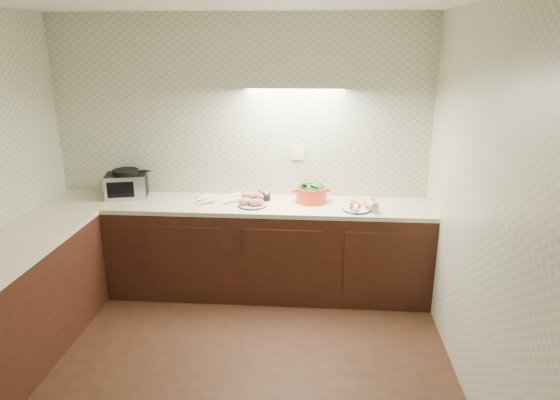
# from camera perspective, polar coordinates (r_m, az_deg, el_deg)

# --- Properties ---
(room) EXTENTS (3.60, 3.60, 2.60)m
(room) POSITION_cam_1_polar(r_m,az_deg,el_deg) (3.06, -9.80, 3.98)
(room) COLOR black
(room) RESTS_ON ground
(counter) EXTENTS (3.60, 3.60, 0.90)m
(counter) POSITION_cam_1_polar(r_m,az_deg,el_deg) (4.28, -15.77, -9.27)
(counter) COLOR black
(counter) RESTS_ON ground
(toaster_oven) EXTENTS (0.44, 0.37, 0.27)m
(toaster_oven) POSITION_cam_1_polar(r_m,az_deg,el_deg) (5.04, -17.14, 1.74)
(toaster_oven) COLOR black
(toaster_oven) RESTS_ON counter
(parsnip_pile) EXTENTS (0.32, 0.27, 0.07)m
(parsnip_pile) POSITION_cam_1_polar(r_m,az_deg,el_deg) (4.75, -7.28, 0.23)
(parsnip_pile) COLOR #F1EEBF
(parsnip_pile) RESTS_ON counter
(sweet_potato_plate) EXTENTS (0.27, 0.26, 0.12)m
(sweet_potato_plate) POSITION_cam_1_polar(r_m,az_deg,el_deg) (4.57, -3.18, -0.11)
(sweet_potato_plate) COLOR #141F3C
(sweet_potato_plate) RESTS_ON counter
(onion_bowl) EXTENTS (0.14, 0.14, 0.11)m
(onion_bowl) POSITION_cam_1_polar(r_m,az_deg,el_deg) (4.74, -2.00, 0.49)
(onion_bowl) COLOR black
(onion_bowl) RESTS_ON counter
(dutch_oven) EXTENTS (0.36, 0.33, 0.20)m
(dutch_oven) POSITION_cam_1_polar(r_m,az_deg,el_deg) (4.68, 3.61, 0.94)
(dutch_oven) COLOR red
(dutch_oven) RESTS_ON counter
(veg_plate) EXTENTS (0.32, 0.31, 0.12)m
(veg_plate) POSITION_cam_1_polar(r_m,az_deg,el_deg) (4.52, 9.38, -0.57)
(veg_plate) COLOR #141F3C
(veg_plate) RESTS_ON counter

